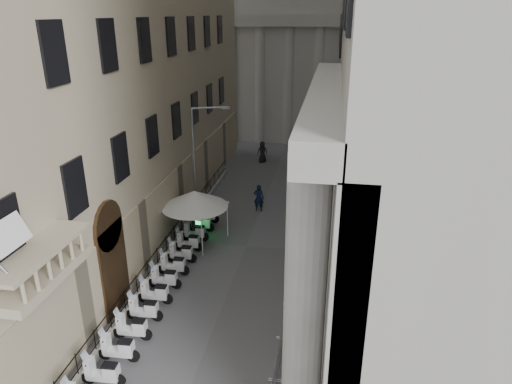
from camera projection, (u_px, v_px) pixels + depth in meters
iron_fence at (172, 250)px, 27.45m from camera, size 0.30×28.00×1.40m
blue_awning at (319, 207)px, 33.47m from camera, size 1.60×3.00×3.00m
scooter_3 at (120, 360)px, 18.73m from camera, size 1.42×0.62×1.50m
scooter_4 at (134, 339)px, 19.97m from camera, size 1.42×0.62×1.50m
scooter_5 at (146, 320)px, 21.20m from camera, size 1.42×0.62×1.50m
scooter_6 at (156, 303)px, 22.43m from camera, size 1.42×0.62×1.50m
scooter_7 at (166, 288)px, 23.66m from camera, size 1.42×0.62×1.50m
scooter_8 at (174, 274)px, 24.89m from camera, size 1.42×0.62×1.50m
scooter_9 at (182, 262)px, 26.12m from camera, size 1.42×0.62×1.50m
scooter_10 at (189, 251)px, 27.36m from camera, size 1.42×0.62×1.50m
scooter_11 at (196, 240)px, 28.59m from camera, size 1.42×0.62×1.50m
scooter_12 at (201, 231)px, 29.82m from camera, size 1.42×0.62×1.50m
scooter_13 at (207, 222)px, 31.05m from camera, size 1.42×0.62×1.50m
barrier_2 at (280, 358)px, 18.84m from camera, size 0.60×2.40×1.10m
barrier_3 at (286, 321)px, 21.13m from camera, size 0.60×2.40×1.10m
barrier_4 at (291, 291)px, 23.42m from camera, size 0.60×2.40×1.10m
barrier_5 at (296, 266)px, 25.72m from camera, size 0.60×2.40×1.10m
barrier_6 at (299, 245)px, 28.01m from camera, size 0.60×2.40×1.10m
barrier_7 at (302, 227)px, 30.31m from camera, size 0.60×2.40×1.10m
security_tent at (191, 196)px, 28.16m from camera, size 4.08×4.08×3.31m
street_lamp at (198, 154)px, 30.25m from camera, size 2.40×0.99×7.68m
info_kiosk at (196, 223)px, 28.98m from camera, size 0.41×0.83×1.68m
pedestrian_a at (259, 198)px, 32.51m from camera, size 0.74×0.50×1.99m
pedestrian_b at (297, 164)px, 39.98m from camera, size 1.16×1.13×1.88m
pedestrian_c at (262, 152)px, 43.17m from camera, size 1.15×0.95×2.03m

